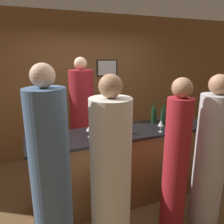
{
  "coord_description": "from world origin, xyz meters",
  "views": [
    {
      "loc": [
        -1.19,
        -2.52,
        2.05
      ],
      "look_at": [
        -0.15,
        0.1,
        1.28
      ],
      "focal_mm": 35.0,
      "sensor_mm": 36.0,
      "label": 1
    }
  ],
  "objects_px": {
    "guest_1": "(111,178)",
    "guest_2": "(176,162)",
    "bartender": "(83,123)",
    "wine_bottle_2": "(154,115)",
    "wine_bottle_0": "(163,117)",
    "wine_bottle_1": "(32,130)",
    "guest_0": "(210,158)",
    "guest_3": "(51,181)"
  },
  "relations": [
    {
      "from": "guest_1",
      "to": "guest_2",
      "type": "height_order",
      "value": "guest_1"
    },
    {
      "from": "bartender",
      "to": "wine_bottle_2",
      "type": "xyz_separation_m",
      "value": [
        0.91,
        -0.71,
        0.23
      ]
    },
    {
      "from": "guest_2",
      "to": "wine_bottle_0",
      "type": "distance_m",
      "value": 0.86
    },
    {
      "from": "guest_2",
      "to": "wine_bottle_2",
      "type": "height_order",
      "value": "guest_2"
    },
    {
      "from": "wine_bottle_1",
      "to": "bartender",
      "type": "bearing_deg",
      "value": 42.11
    },
    {
      "from": "guest_0",
      "to": "guest_2",
      "type": "relative_size",
      "value": 1.01
    },
    {
      "from": "bartender",
      "to": "guest_3",
      "type": "height_order",
      "value": "bartender"
    },
    {
      "from": "guest_2",
      "to": "wine_bottle_2",
      "type": "relative_size",
      "value": 5.73
    },
    {
      "from": "guest_3",
      "to": "wine_bottle_0",
      "type": "bearing_deg",
      "value": 23.07
    },
    {
      "from": "bartender",
      "to": "wine_bottle_0",
      "type": "bearing_deg",
      "value": 139.81
    },
    {
      "from": "guest_2",
      "to": "wine_bottle_1",
      "type": "bearing_deg",
      "value": 149.84
    },
    {
      "from": "guest_2",
      "to": "wine_bottle_1",
      "type": "relative_size",
      "value": 6.23
    },
    {
      "from": "wine_bottle_0",
      "to": "wine_bottle_2",
      "type": "height_order",
      "value": "wine_bottle_2"
    },
    {
      "from": "guest_3",
      "to": "wine_bottle_2",
      "type": "bearing_deg",
      "value": 27.68
    },
    {
      "from": "guest_0",
      "to": "guest_1",
      "type": "distance_m",
      "value": 1.24
    },
    {
      "from": "guest_1",
      "to": "bartender",
      "type": "bearing_deg",
      "value": 85.09
    },
    {
      "from": "guest_0",
      "to": "guest_2",
      "type": "height_order",
      "value": "guest_0"
    },
    {
      "from": "guest_1",
      "to": "wine_bottle_1",
      "type": "height_order",
      "value": "guest_1"
    },
    {
      "from": "bartender",
      "to": "wine_bottle_1",
      "type": "distance_m",
      "value": 1.11
    },
    {
      "from": "wine_bottle_0",
      "to": "guest_2",
      "type": "bearing_deg",
      "value": -113.45
    },
    {
      "from": "wine_bottle_1",
      "to": "wine_bottle_2",
      "type": "bearing_deg",
      "value": 0.58
    },
    {
      "from": "guest_3",
      "to": "wine_bottle_2",
      "type": "xyz_separation_m",
      "value": [
        1.61,
        0.84,
        0.23
      ]
    },
    {
      "from": "guest_1",
      "to": "guest_2",
      "type": "distance_m",
      "value": 0.81
    },
    {
      "from": "wine_bottle_0",
      "to": "guest_3",
      "type": "bearing_deg",
      "value": -156.93
    },
    {
      "from": "bartender",
      "to": "guest_0",
      "type": "distance_m",
      "value": 1.98
    },
    {
      "from": "guest_0",
      "to": "wine_bottle_1",
      "type": "height_order",
      "value": "guest_0"
    },
    {
      "from": "guest_1",
      "to": "wine_bottle_0",
      "type": "bearing_deg",
      "value": 34.84
    },
    {
      "from": "guest_3",
      "to": "wine_bottle_0",
      "type": "xyz_separation_m",
      "value": [
        1.68,
        0.72,
        0.23
      ]
    },
    {
      "from": "guest_0",
      "to": "guest_1",
      "type": "relative_size",
      "value": 0.98
    },
    {
      "from": "bartender",
      "to": "wine_bottle_1",
      "type": "xyz_separation_m",
      "value": [
        -0.81,
        -0.73,
        0.23
      ]
    },
    {
      "from": "guest_2",
      "to": "wine_bottle_0",
      "type": "xyz_separation_m",
      "value": [
        0.32,
        0.75,
        0.29
      ]
    },
    {
      "from": "guest_0",
      "to": "wine_bottle_1",
      "type": "relative_size",
      "value": 6.31
    },
    {
      "from": "guest_1",
      "to": "wine_bottle_0",
      "type": "xyz_separation_m",
      "value": [
        1.13,
        0.79,
        0.29
      ]
    },
    {
      "from": "guest_1",
      "to": "guest_2",
      "type": "relative_size",
      "value": 1.04
    },
    {
      "from": "wine_bottle_1",
      "to": "wine_bottle_2",
      "type": "relative_size",
      "value": 0.92
    },
    {
      "from": "guest_1",
      "to": "wine_bottle_2",
      "type": "height_order",
      "value": "guest_1"
    },
    {
      "from": "bartender",
      "to": "wine_bottle_2",
      "type": "distance_m",
      "value": 1.18
    },
    {
      "from": "bartender",
      "to": "wine_bottle_0",
      "type": "height_order",
      "value": "bartender"
    },
    {
      "from": "guest_3",
      "to": "guest_2",
      "type": "bearing_deg",
      "value": -1.23
    },
    {
      "from": "guest_0",
      "to": "wine_bottle_0",
      "type": "xyz_separation_m",
      "value": [
        -0.11,
        0.81,
        0.3
      ]
    },
    {
      "from": "guest_1",
      "to": "guest_0",
      "type": "bearing_deg",
      "value": -1.08
    },
    {
      "from": "bartender",
      "to": "wine_bottle_1",
      "type": "relative_size",
      "value": 6.85
    }
  ]
}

